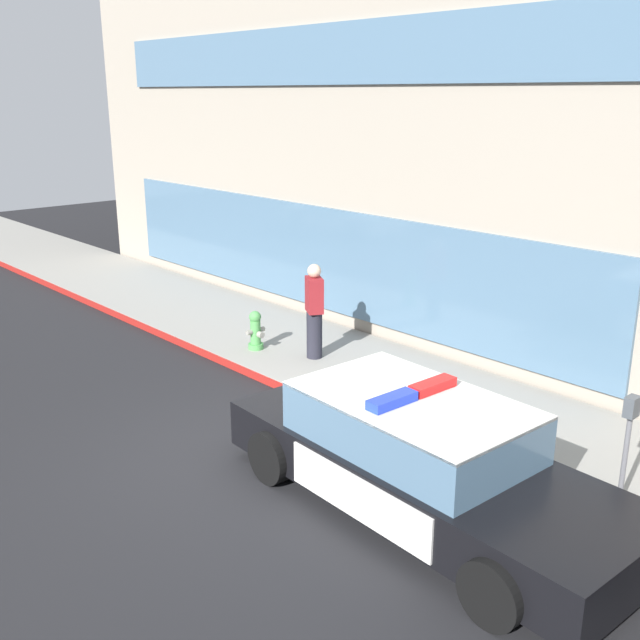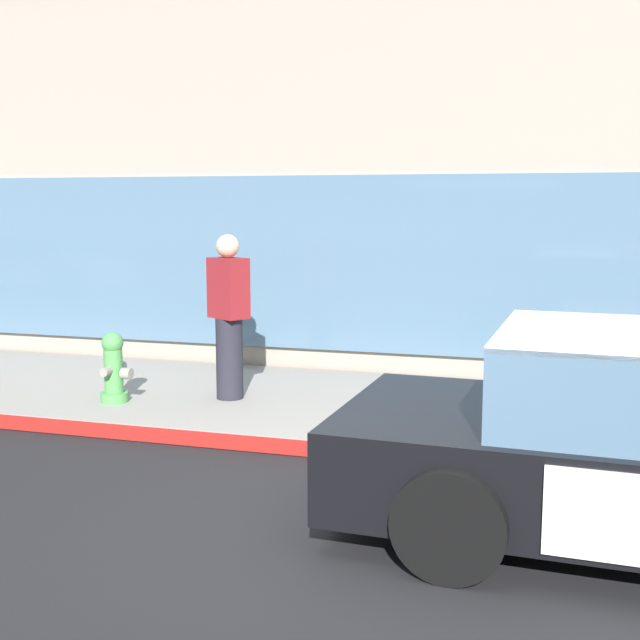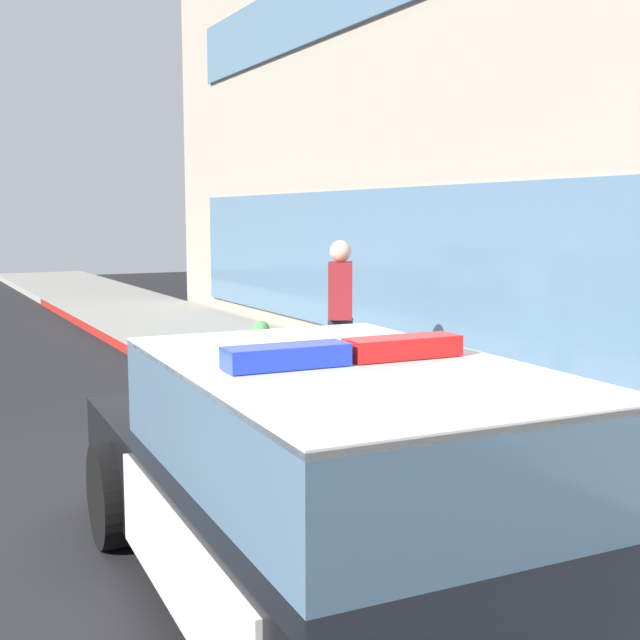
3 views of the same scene
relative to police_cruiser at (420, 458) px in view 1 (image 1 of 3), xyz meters
name	(u,v)px [view 1 (image 1 of 3)]	position (x,y,z in m)	size (l,w,h in m)	color
ground	(242,458)	(-2.44, -0.75, -0.68)	(48.00, 48.00, 0.00)	black
sidewalk	(406,388)	(-2.44, 2.59, -0.61)	(48.00, 2.91, 0.15)	gray
curb_red_paint	(341,414)	(-2.44, 1.12, -0.61)	(28.80, 0.04, 0.14)	maroon
storefront_building	(551,140)	(-3.55, 8.29, 3.06)	(22.62, 8.49, 7.48)	gray
police_cruiser	(420,458)	(0.00, 0.00, 0.00)	(5.25, 2.26, 1.49)	black
fire_hydrant	(256,331)	(-5.47, 1.86, -0.18)	(0.34, 0.39, 0.73)	#4C994C
pedestrian_on_sidewalk	(314,311)	(-4.40, 2.35, 0.33)	(0.48, 0.43, 1.71)	#23232D
parking_meter	(629,431)	(1.65, 1.62, 0.40)	(0.12, 0.18, 1.34)	slate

